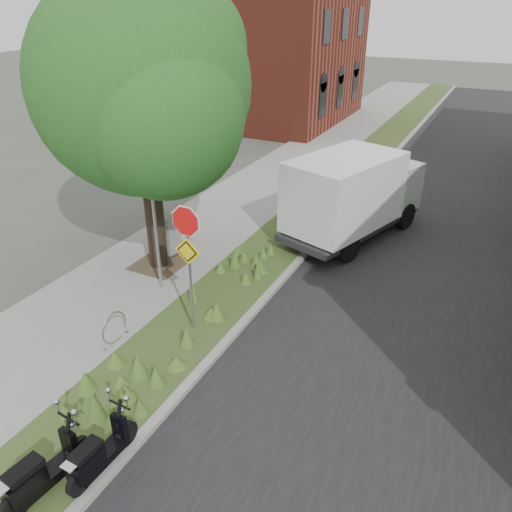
{
  "coord_description": "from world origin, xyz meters",
  "views": [
    {
      "loc": [
        4.18,
        -7.28,
        7.07
      ],
      "look_at": [
        -0.72,
        2.51,
        1.3
      ],
      "focal_mm": 35.0,
      "sensor_mm": 36.0,
      "label": 1
    }
  ],
  "objects_px": {
    "sign_assembly": "(187,244)",
    "scooter_near": "(37,479)",
    "scooter_far": "(95,459)",
    "box_truck": "(353,192)",
    "utility_cabinet": "(166,234)"
  },
  "relations": [
    {
      "from": "scooter_far",
      "to": "utility_cabinet",
      "type": "bearing_deg",
      "value": 117.53
    },
    {
      "from": "sign_assembly",
      "to": "scooter_near",
      "type": "distance_m",
      "value": 5.11
    },
    {
      "from": "scooter_far",
      "to": "box_truck",
      "type": "bearing_deg",
      "value": 85.24
    },
    {
      "from": "sign_assembly",
      "to": "box_truck",
      "type": "distance_m",
      "value": 6.97
    },
    {
      "from": "sign_assembly",
      "to": "scooter_far",
      "type": "distance_m",
      "value": 4.53
    },
    {
      "from": "scooter_near",
      "to": "scooter_far",
      "type": "distance_m",
      "value": 0.87
    },
    {
      "from": "utility_cabinet",
      "to": "sign_assembly",
      "type": "bearing_deg",
      "value": -46.1
    },
    {
      "from": "box_truck",
      "to": "utility_cabinet",
      "type": "bearing_deg",
      "value": -140.89
    },
    {
      "from": "scooter_far",
      "to": "utility_cabinet",
      "type": "xyz_separation_m",
      "value": [
        -3.68,
        7.06,
        0.21
      ]
    },
    {
      "from": "sign_assembly",
      "to": "scooter_far",
      "type": "relative_size",
      "value": 2.08
    },
    {
      "from": "sign_assembly",
      "to": "utility_cabinet",
      "type": "bearing_deg",
      "value": 133.9
    },
    {
      "from": "sign_assembly",
      "to": "scooter_near",
      "type": "height_order",
      "value": "sign_assembly"
    },
    {
      "from": "sign_assembly",
      "to": "box_truck",
      "type": "relative_size",
      "value": 0.57
    },
    {
      "from": "box_truck",
      "to": "sign_assembly",
      "type": "bearing_deg",
      "value": -104.13
    },
    {
      "from": "box_truck",
      "to": "scooter_far",
      "type": "bearing_deg",
      "value": -94.76
    }
  ]
}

